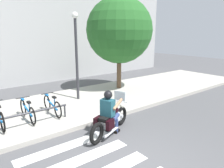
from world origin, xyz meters
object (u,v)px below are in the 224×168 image
object	(u,v)px
street_lamp	(76,49)
bicycle_3	(52,105)
tree_near_rack	(119,30)
rider	(109,109)
bicycle_2	(27,111)
bike_rack	(18,117)
motorcycle	(110,120)

from	to	relation	value
street_lamp	bicycle_3	bearing A→B (deg)	-147.50
bicycle_3	tree_near_rack	world-z (taller)	tree_near_rack
bicycle_3	tree_near_rack	bearing A→B (deg)	18.20
bicycle_3	rider	bearing A→B (deg)	-69.24
bicycle_2	bike_rack	distance (m)	0.72
street_lamp	rider	bearing A→B (deg)	-102.61
motorcycle	street_lamp	bearing A→B (deg)	78.47
bicycle_2	bicycle_3	size ratio (longest dim) A/B	1.03
bicycle_3	tree_near_rack	distance (m)	5.44
motorcycle	bicycle_2	bearing A→B (deg)	128.50
rider	bicycle_3	bearing A→B (deg)	110.76
bicycle_2	tree_near_rack	size ratio (longest dim) A/B	0.33
rider	tree_near_rack	xyz separation A→B (m)	(3.54, 3.83, 2.43)
bike_rack	tree_near_rack	size ratio (longest dim) A/B	0.65
rider	bicycle_3	distance (m)	2.56
bicycle_2	bicycle_3	distance (m)	0.89
bicycle_2	street_lamp	world-z (taller)	street_lamp
street_lamp	tree_near_rack	size ratio (longest dim) A/B	0.80
bicycle_3	street_lamp	distance (m)	2.78
bicycle_2	motorcycle	bearing A→B (deg)	-51.50
street_lamp	tree_near_rack	xyz separation A→B (m)	(2.78, 0.40, 0.82)
tree_near_rack	bike_rack	bearing A→B (deg)	-160.78
bike_rack	tree_near_rack	distance (m)	6.69
bicycle_2	rider	bearing A→B (deg)	-52.91
bicycle_2	bike_rack	world-z (taller)	bicycle_2
rider	tree_near_rack	bearing A→B (deg)	47.21
bicycle_3	bike_rack	distance (m)	1.45
rider	bicycle_2	bearing A→B (deg)	127.09
rider	bike_rack	xyz separation A→B (m)	(-2.24, 1.81, -0.27)
bike_rack	street_lamp	size ratio (longest dim) A/B	0.82
bicycle_2	tree_near_rack	world-z (taller)	tree_near_rack
bike_rack	tree_near_rack	bearing A→B (deg)	19.22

